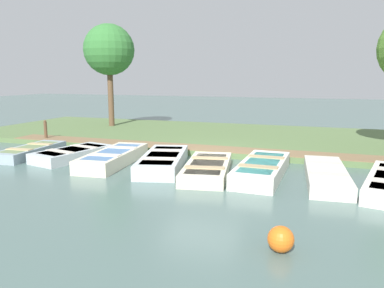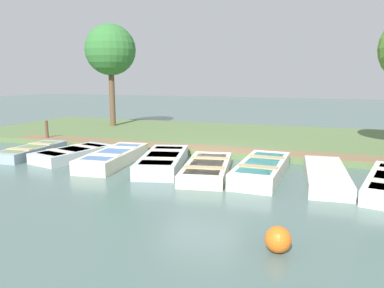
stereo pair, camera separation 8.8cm
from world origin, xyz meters
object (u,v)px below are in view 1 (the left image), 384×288
object	(u,v)px
rowboat_1	(73,154)
rowboat_5	(262,169)
rowboat_2	(114,157)
rowboat_6	(326,175)
rowboat_3	(163,161)
buoy	(281,239)
park_tree_far_left	(109,50)
rowboat_4	(207,168)
mooring_post_near	(46,131)
rowboat_0	(31,151)

from	to	relation	value
rowboat_1	rowboat_5	distance (m)	6.28
rowboat_2	rowboat_5	distance (m)	4.64
rowboat_6	rowboat_3	bearing A→B (deg)	-94.37
buoy	park_tree_far_left	xyz separation A→B (m)	(-11.29, -9.82, 3.80)
rowboat_4	rowboat_5	world-z (taller)	rowboat_5
buoy	park_tree_far_left	world-z (taller)	park_tree_far_left
rowboat_4	rowboat_2	bearing A→B (deg)	-103.87
rowboat_3	rowboat_1	bearing A→B (deg)	-105.74
rowboat_3	rowboat_4	world-z (taller)	rowboat_3
rowboat_5	rowboat_4	bearing A→B (deg)	-79.87
rowboat_6	buoy	world-z (taller)	buoy
mooring_post_near	rowboat_3	bearing A→B (deg)	69.50
mooring_post_near	rowboat_1	bearing A→B (deg)	52.97
rowboat_5	buoy	bearing A→B (deg)	13.82
rowboat_4	buoy	world-z (taller)	buoy
buoy	rowboat_2	bearing A→B (deg)	-128.18
rowboat_0	rowboat_2	world-z (taller)	rowboat_2
buoy	rowboat_5	bearing A→B (deg)	-167.64
rowboat_5	mooring_post_near	world-z (taller)	mooring_post_near
rowboat_0	rowboat_3	world-z (taller)	rowboat_3
rowboat_1	rowboat_2	size ratio (longest dim) A/B	0.85
rowboat_1	rowboat_6	world-z (taller)	rowboat_1
rowboat_3	buoy	size ratio (longest dim) A/B	8.27
rowboat_2	buoy	size ratio (longest dim) A/B	8.04
rowboat_0	park_tree_far_left	xyz separation A→B (m)	(-6.78, -0.88, 3.84)
rowboat_5	mooring_post_near	size ratio (longest dim) A/B	3.49
rowboat_3	park_tree_far_left	world-z (taller)	park_tree_far_left
rowboat_1	rowboat_2	xyz separation A→B (m)	(0.16, 1.64, 0.03)
rowboat_3	rowboat_6	bearing A→B (deg)	76.32
rowboat_6	rowboat_1	bearing A→B (deg)	-95.23
buoy	rowboat_0	bearing A→B (deg)	-116.78
mooring_post_near	buoy	world-z (taller)	mooring_post_near
mooring_post_near	buoy	xyz separation A→B (m)	(6.82, 10.23, -0.27)
rowboat_1	mooring_post_near	distance (m)	3.75
park_tree_far_left	rowboat_2	bearing A→B (deg)	31.49
rowboat_5	buoy	size ratio (longest dim) A/B	7.97
park_tree_far_left	rowboat_6	bearing A→B (deg)	57.08
rowboat_4	buoy	bearing A→B (deg)	20.50
rowboat_3	rowboat_5	distance (m)	2.97
rowboat_2	buoy	xyz separation A→B (m)	(4.41, 5.61, -0.00)
rowboat_1	buoy	bearing A→B (deg)	70.77
rowboat_1	park_tree_far_left	xyz separation A→B (m)	(-6.72, -2.57, 3.83)
rowboat_3	buoy	xyz separation A→B (m)	(4.46, 3.94, -0.00)
rowboat_0	rowboat_5	xyz separation A→B (m)	(0.09, 7.97, 0.04)
rowboat_0	rowboat_1	xyz separation A→B (m)	(-0.06, 1.69, 0.01)
rowboat_0	rowboat_5	bearing A→B (deg)	85.75
rowboat_6	park_tree_far_left	size ratio (longest dim) A/B	0.64
mooring_post_near	buoy	bearing A→B (deg)	56.32
rowboat_0	rowboat_1	distance (m)	1.69
rowboat_4	mooring_post_near	bearing A→B (deg)	-118.62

